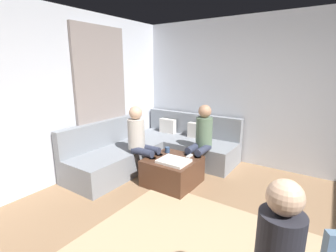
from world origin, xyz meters
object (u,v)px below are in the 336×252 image
(ottoman, at_px, (172,171))
(coffee_mug, at_px, (167,150))
(sectional_couch, at_px, (156,149))
(game_remote, at_px, (189,156))
(person_on_couch_back, at_px, (201,137))
(person_on_couch_side, at_px, (141,139))

(ottoman, xyz_separation_m, coffee_mug, (-0.22, 0.18, 0.26))
(sectional_couch, relative_size, game_remote, 17.00)
(coffee_mug, xyz_separation_m, person_on_couch_back, (0.42, 0.40, 0.19))
(ottoman, bearing_deg, person_on_couch_side, -173.12)
(coffee_mug, height_order, person_on_couch_side, person_on_couch_side)
(sectional_couch, height_order, game_remote, sectional_couch)
(person_on_couch_side, bearing_deg, ottoman, 96.88)
(sectional_couch, bearing_deg, game_remote, -18.75)
(ottoman, relative_size, person_on_couch_side, 0.63)
(sectional_couch, xyz_separation_m, ottoman, (0.72, -0.53, -0.07))
(ottoman, height_order, game_remote, game_remote)
(coffee_mug, xyz_separation_m, person_on_couch_side, (-0.36, -0.25, 0.19))
(ottoman, xyz_separation_m, person_on_couch_back, (0.20, 0.58, 0.45))
(ottoman, bearing_deg, coffee_mug, 140.71)
(sectional_couch, distance_m, coffee_mug, 0.64)
(sectional_couch, height_order, person_on_couch_back, person_on_couch_back)
(sectional_couch, xyz_separation_m, person_on_couch_side, (0.15, -0.60, 0.38))
(game_remote, bearing_deg, sectional_couch, 161.25)
(sectional_couch, bearing_deg, person_on_couch_side, -76.10)
(person_on_couch_back, relative_size, person_on_couch_side, 1.00)
(coffee_mug, height_order, game_remote, coffee_mug)
(sectional_couch, distance_m, person_on_couch_back, 1.00)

